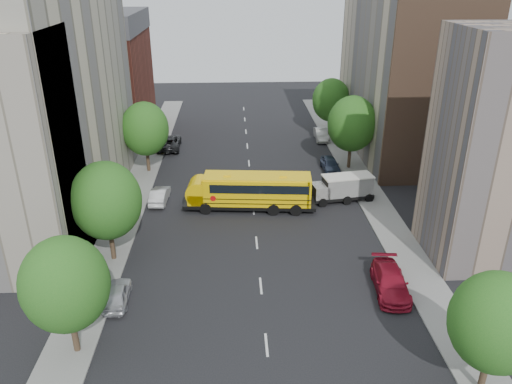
{
  "coord_description": "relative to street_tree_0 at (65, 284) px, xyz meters",
  "views": [
    {
      "loc": [
        -1.71,
        -37.06,
        20.34
      ],
      "look_at": [
        0.14,
        2.0,
        2.7
      ],
      "focal_mm": 35.0,
      "sensor_mm": 36.0,
      "label": 1
    }
  ],
  "objects": [
    {
      "name": "building_left_cream",
      "position": [
        -7.0,
        20.0,
        5.36
      ],
      "size": [
        10.0,
        26.0,
        20.0
      ],
      "primitive_type": "cube",
      "color": "#BDB698",
      "rests_on": "ground"
    },
    {
      "name": "sidewalk_right",
      "position": [
        22.5,
        19.0,
        -4.58
      ],
      "size": [
        3.0,
        80.0,
        0.12
      ],
      "primitive_type": "cube",
      "color": "slate",
      "rests_on": "ground"
    },
    {
      "name": "parked_car_1",
      "position": [
        2.2,
        20.15,
        -3.96
      ],
      "size": [
        1.65,
        4.22,
        1.37
      ],
      "primitive_type": "imported",
      "rotation": [
        0.0,
        0.0,
        3.09
      ],
      "color": "silver",
      "rests_on": "ground"
    },
    {
      "name": "parked_car_4",
      "position": [
        19.8,
        27.38,
        -3.93
      ],
      "size": [
        1.81,
        4.22,
        1.42
      ],
      "primitive_type": "imported",
      "rotation": [
        0.0,
        0.0,
        0.03
      ],
      "color": "#313C55",
      "rests_on": "ground"
    },
    {
      "name": "safari_truck",
      "position": [
        19.54,
        19.69,
        -3.32
      ],
      "size": [
        6.11,
        3.05,
        2.5
      ],
      "rotation": [
        0.0,
        0.0,
        0.17
      ],
      "color": "black",
      "rests_on": "ground"
    },
    {
      "name": "building_right_near",
      "position": [
        29.0,
        9.5,
        3.86
      ],
      "size": [
        10.0,
        7.0,
        17.0
      ],
      "primitive_type": "cube",
      "color": "gray",
      "rests_on": "ground"
    },
    {
      "name": "street_tree_3",
      "position": [
        22.0,
        -4.0,
        -0.19
      ],
      "size": [
        4.61,
        4.61,
        7.11
      ],
      "color": "#38281C",
      "rests_on": "ground"
    },
    {
      "name": "building_left_redbrick",
      "position": [
        -7.0,
        42.0,
        1.86
      ],
      "size": [
        10.0,
        15.0,
        13.0
      ],
      "primitive_type": "cube",
      "color": "maroon",
      "rests_on": "ground"
    },
    {
      "name": "parked_car_0",
      "position": [
        1.4,
        4.6,
        -3.98
      ],
      "size": [
        1.7,
        3.92,
        1.32
      ],
      "primitive_type": "imported",
      "rotation": [
        0.0,
        0.0,
        3.18
      ],
      "color": "#AEAEB5",
      "rests_on": "ground"
    },
    {
      "name": "parked_car_5",
      "position": [
        20.6,
        38.0,
        -3.93
      ],
      "size": [
        1.6,
        4.37,
        1.43
      ],
      "primitive_type": "imported",
      "rotation": [
        0.0,
        0.0,
        -0.02
      ],
      "color": "#A3A39E",
      "rests_on": "ground"
    },
    {
      "name": "lane_markings",
      "position": [
        11.0,
        24.0,
        -4.64
      ],
      "size": [
        0.15,
        64.0,
        0.01
      ],
      "primitive_type": "cube",
      "color": "silver",
      "rests_on": "ground"
    },
    {
      "name": "building_right_sidewall",
      "position": [
        29.0,
        23.0,
        4.36
      ],
      "size": [
        10.1,
        0.3,
        18.0
      ],
      "primitive_type": "cube",
      "color": "brown",
      "rests_on": "ground"
    },
    {
      "name": "parked_car_2",
      "position": [
        1.4,
        35.58,
        -3.84
      ],
      "size": [
        2.81,
        5.86,
        1.61
      ],
      "primitive_type": "imported",
      "rotation": [
        0.0,
        0.0,
        3.17
      ],
      "color": "black",
      "rests_on": "ground"
    },
    {
      "name": "street_tree_4",
      "position": [
        22.0,
        28.0,
        0.43
      ],
      "size": [
        5.25,
        5.25,
        8.1
      ],
      "color": "#38281C",
      "rests_on": "ground"
    },
    {
      "name": "building_right_far",
      "position": [
        29.0,
        34.0,
        4.36
      ],
      "size": [
        10.0,
        22.0,
        18.0
      ],
      "primitive_type": "cube",
      "color": "#BDAE93",
      "rests_on": "ground"
    },
    {
      "name": "street_tree_0",
      "position": [
        0.0,
        0.0,
        0.0
      ],
      "size": [
        4.8,
        4.8,
        7.41
      ],
      "color": "#38281C",
      "rests_on": "ground"
    },
    {
      "name": "parked_car_3",
      "position": [
        19.8,
        4.96,
        -3.87
      ],
      "size": [
        2.62,
        5.46,
        1.53
      ],
      "primitive_type": "imported",
      "rotation": [
        0.0,
        0.0,
        -0.09
      ],
      "color": "maroon",
      "rests_on": "ground"
    },
    {
      "name": "street_tree_5",
      "position": [
        22.0,
        40.0,
        0.06
      ],
      "size": [
        4.86,
        4.86,
        7.51
      ],
      "color": "#38281C",
      "rests_on": "ground"
    },
    {
      "name": "school_bus",
      "position": [
        10.56,
        18.31,
        -2.75
      ],
      "size": [
        12.21,
        3.79,
        3.39
      ],
      "rotation": [
        0.0,
        0.0,
        -0.08
      ],
      "color": "black",
      "rests_on": "ground"
    },
    {
      "name": "sidewalk_left",
      "position": [
        -0.5,
        19.0,
        -4.58
      ],
      "size": [
        3.0,
        80.0,
        0.12
      ],
      "primitive_type": "cube",
      "color": "slate",
      "rests_on": "ground"
    },
    {
      "name": "street_tree_2",
      "position": [
        0.0,
        28.0,
        0.19
      ],
      "size": [
        4.99,
        4.99,
        7.71
      ],
      "color": "#38281C",
      "rests_on": "ground"
    },
    {
      "name": "street_tree_1",
      "position": [
        0.0,
        10.0,
        0.31
      ],
      "size": [
        5.12,
        5.12,
        7.9
      ],
      "color": "#38281C",
      "rests_on": "ground"
    },
    {
      "name": "ground",
      "position": [
        11.0,
        14.0,
        -4.64
      ],
      "size": [
        120.0,
        120.0,
        0.0
      ],
      "primitive_type": "plane",
      "color": "black",
      "rests_on": "ground"
    }
  ]
}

